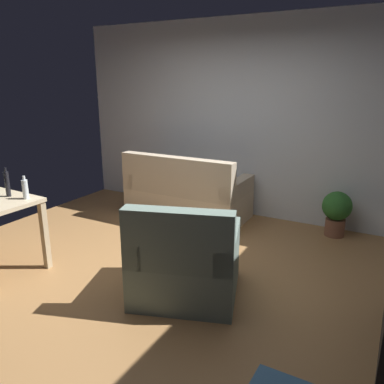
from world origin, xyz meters
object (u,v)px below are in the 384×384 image
object	(u,v)px
potted_plant	(337,211)
armchair	(185,264)
bottle_dark	(7,184)
couch	(186,196)
bottle_clear	(25,189)

from	to	relation	value
potted_plant	armchair	bearing A→B (deg)	-114.00
armchair	bottle_dark	size ratio (longest dim) A/B	3.78
couch	armchair	size ratio (longest dim) A/B	1.47
armchair	bottle_dark	distance (m)	1.97
bottle_dark	bottle_clear	world-z (taller)	bottle_dark
potted_plant	bottle_clear	distance (m)	3.58
potted_plant	armchair	size ratio (longest dim) A/B	0.51
potted_plant	bottle_dark	bearing A→B (deg)	-138.89
couch	bottle_clear	world-z (taller)	bottle_clear
potted_plant	armchair	xyz separation A→B (m)	(-0.95, -2.13, -0.01)
potted_plant	bottle_clear	size ratio (longest dim) A/B	2.46
bottle_dark	bottle_clear	distance (m)	0.23
potted_plant	armchair	world-z (taller)	armchair
bottle_dark	bottle_clear	bearing A→B (deg)	7.57
potted_plant	bottle_clear	xyz separation A→B (m)	(-2.59, -2.42, 0.53)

